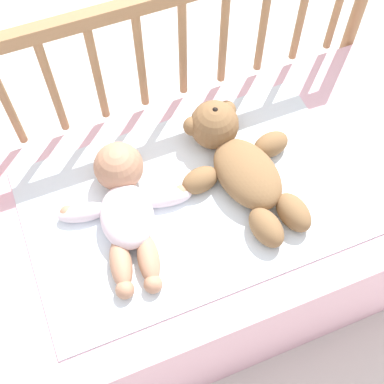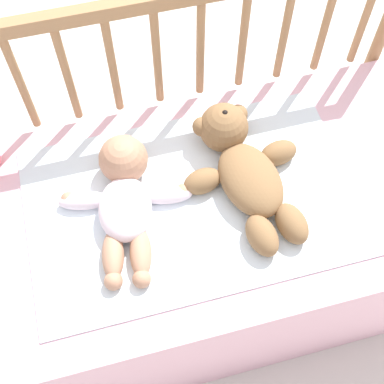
% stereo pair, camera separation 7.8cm
% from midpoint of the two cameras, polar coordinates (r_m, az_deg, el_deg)
% --- Properties ---
extents(ground_plane, '(12.00, 12.00, 0.00)m').
position_cam_midpoint_polar(ground_plane, '(1.80, -1.22, -9.52)').
color(ground_plane, silver).
extents(crib_mattress, '(1.32, 0.65, 0.53)m').
position_cam_midpoint_polar(crib_mattress, '(1.55, -1.40, -6.13)').
color(crib_mattress, '#EDB7C6').
rests_on(crib_mattress, ground_plane).
extents(crib_rail, '(1.32, 0.04, 0.88)m').
position_cam_midpoint_polar(crib_rail, '(1.43, -6.89, 11.96)').
color(crib_rail, '#997047').
rests_on(crib_rail, ground_plane).
extents(blanket, '(0.80, 0.51, 0.01)m').
position_cam_midpoint_polar(blanket, '(1.32, -1.81, -1.12)').
color(blanket, white).
rests_on(blanket, crib_mattress).
extents(teddy_bear, '(0.31, 0.42, 0.13)m').
position_cam_midpoint_polar(teddy_bear, '(1.32, 3.32, 3.26)').
color(teddy_bear, olive).
rests_on(teddy_bear, crib_mattress).
extents(baby, '(0.33, 0.38, 0.12)m').
position_cam_midpoint_polar(baby, '(1.28, -8.88, -1.38)').
color(baby, white).
rests_on(baby, crib_mattress).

